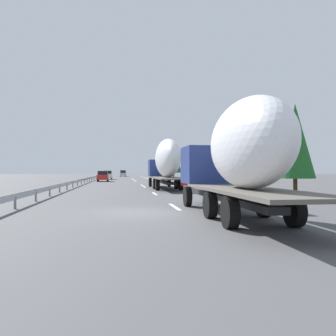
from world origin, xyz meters
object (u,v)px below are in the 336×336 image
at_px(truck_trailing, 237,154).
at_px(car_white_van, 108,175).
at_px(car_red_compact, 103,176).
at_px(truck_lead, 166,162).
at_px(road_sign, 163,168).
at_px(car_silver_hatch, 123,173).

distance_m(truck_trailing, car_white_van, 60.18).
distance_m(truck_trailing, car_red_compact, 46.56).
distance_m(truck_lead, road_sign, 26.67).
relative_size(truck_trailing, car_red_compact, 2.89).
distance_m(car_white_van, road_sign, 16.17).
xyz_separation_m(truck_lead, car_white_van, (39.01, 7.03, -1.83)).
relative_size(truck_trailing, car_white_van, 3.05).
bearing_deg(car_red_compact, truck_lead, -163.58).
height_order(truck_lead, truck_trailing, truck_lead).
xyz_separation_m(truck_trailing, car_silver_hatch, (92.23, 3.58, -1.52)).
height_order(car_silver_hatch, car_red_compact, car_silver_hatch).
height_order(car_silver_hatch, road_sign, road_sign).
bearing_deg(truck_trailing, truck_lead, 0.00).
bearing_deg(road_sign, car_silver_hatch, 8.44).
xyz_separation_m(truck_trailing, car_white_van, (59.75, 7.03, -1.57)).
bearing_deg(car_red_compact, truck_trailing, -170.81).
bearing_deg(road_sign, truck_lead, 173.33).
xyz_separation_m(car_white_van, road_sign, (-12.53, -10.13, 1.32)).
bearing_deg(car_red_compact, road_sign, -83.06).
xyz_separation_m(truck_lead, road_sign, (26.49, -3.10, -0.51)).
distance_m(truck_trailing, car_silver_hatch, 92.31).
bearing_deg(car_white_van, truck_lead, -169.78).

